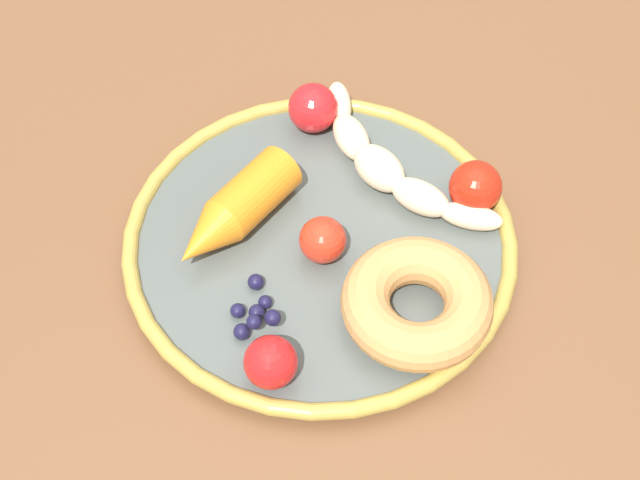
{
  "coord_description": "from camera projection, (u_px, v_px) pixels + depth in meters",
  "views": [
    {
      "loc": [
        -0.42,
        0.23,
        1.32
      ],
      "look_at": [
        -0.06,
        0.01,
        0.75
      ],
      "focal_mm": 53.94,
      "sensor_mm": 36.0,
      "label": 1
    }
  ],
  "objects": [
    {
      "name": "dining_table",
      "position": [
        295.0,
        253.0,
        0.81
      ],
      "size": [
        1.17,
        0.95,
        0.74
      ],
      "color": "brown",
      "rests_on": "ground_plane"
    },
    {
      "name": "tomato_near",
      "position": [
        271.0,
        362.0,
        0.63
      ],
      "size": [
        0.04,
        0.04,
        0.04
      ],
      "primitive_type": "sphere",
      "color": "red",
      "rests_on": "plate"
    },
    {
      "name": "blueberry_pile",
      "position": [
        255.0,
        311.0,
        0.66
      ],
      "size": [
        0.05,
        0.04,
        0.02
      ],
      "color": "#191638",
      "rests_on": "plate"
    },
    {
      "name": "plate",
      "position": [
        320.0,
        242.0,
        0.71
      ],
      "size": [
        0.29,
        0.29,
        0.02
      ],
      "color": "#4D5551",
      "rests_on": "dining_table"
    },
    {
      "name": "banana",
      "position": [
        388.0,
        165.0,
        0.74
      ],
      "size": [
        0.2,
        0.08,
        0.03
      ],
      "color": "beige",
      "rests_on": "plate"
    },
    {
      "name": "donut",
      "position": [
        417.0,
        302.0,
        0.66
      ],
      "size": [
        0.15,
        0.15,
        0.03
      ],
      "primitive_type": "torus",
      "rotation": [
        0.0,
        0.0,
        2.33
      ],
      "color": "tan",
      "rests_on": "plate"
    },
    {
      "name": "tomato_mid",
      "position": [
        323.0,
        240.0,
        0.69
      ],
      "size": [
        0.03,
        0.03,
        0.03
      ],
      "primitive_type": "sphere",
      "color": "red",
      "rests_on": "plate"
    },
    {
      "name": "tomato_extra",
      "position": [
        313.0,
        108.0,
        0.76
      ],
      "size": [
        0.04,
        0.04,
        0.04
      ],
      "primitive_type": "sphere",
      "color": "red",
      "rests_on": "plate"
    },
    {
      "name": "carrot_orange",
      "position": [
        234.0,
        212.0,
        0.7
      ],
      "size": [
        0.07,
        0.12,
        0.04
      ],
      "color": "orange",
      "rests_on": "plate"
    },
    {
      "name": "tomato_far",
      "position": [
        475.0,
        187.0,
        0.71
      ],
      "size": [
        0.04,
        0.04,
        0.04
      ],
      "primitive_type": "sphere",
      "color": "red",
      "rests_on": "plate"
    }
  ]
}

